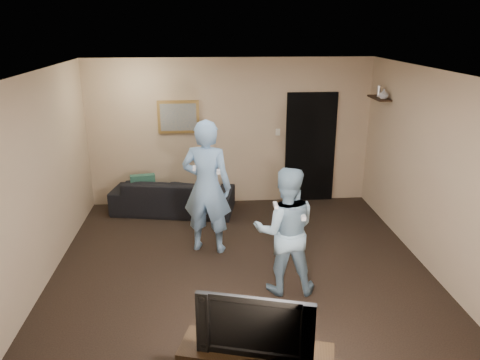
{
  "coord_description": "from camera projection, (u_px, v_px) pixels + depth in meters",
  "views": [
    {
      "loc": [
        -0.44,
        -5.62,
        3.15
      ],
      "look_at": [
        0.01,
        0.3,
        1.15
      ],
      "focal_mm": 35.0,
      "sensor_mm": 36.0,
      "label": 1
    }
  ],
  "objects": [
    {
      "name": "ground",
      "position": [
        241.0,
        267.0,
        6.35
      ],
      "size": [
        5.0,
        5.0,
        0.0
      ],
      "primitive_type": "plane",
      "color": "black",
      "rests_on": "ground"
    },
    {
      "name": "ceiling",
      "position": [
        241.0,
        72.0,
        5.52
      ],
      "size": [
        5.0,
        5.0,
        0.04
      ],
      "primitive_type": "cube",
      "color": "silver",
      "rests_on": "wall_back"
    },
    {
      "name": "wall_back",
      "position": [
        230.0,
        133.0,
        8.29
      ],
      "size": [
        5.0,
        0.04,
        2.6
      ],
      "primitive_type": "cube",
      "color": "tan",
      "rests_on": "ground"
    },
    {
      "name": "wall_front",
      "position": [
        267.0,
        278.0,
        3.57
      ],
      "size": [
        5.0,
        0.04,
        2.6
      ],
      "primitive_type": "cube",
      "color": "tan",
      "rests_on": "ground"
    },
    {
      "name": "wall_left",
      "position": [
        39.0,
        181.0,
        5.75
      ],
      "size": [
        0.04,
        5.0,
        2.6
      ],
      "primitive_type": "cube",
      "color": "tan",
      "rests_on": "ground"
    },
    {
      "name": "wall_right",
      "position": [
        432.0,
        172.0,
        6.11
      ],
      "size": [
        0.04,
        5.0,
        2.6
      ],
      "primitive_type": "cube",
      "color": "tan",
      "rests_on": "ground"
    },
    {
      "name": "sofa",
      "position": [
        173.0,
        195.0,
        8.13
      ],
      "size": [
        2.18,
        1.17,
        0.6
      ],
      "primitive_type": "imported",
      "rotation": [
        0.0,
        0.0,
        2.96
      ],
      "color": "black",
      "rests_on": "ground"
    },
    {
      "name": "throw_pillow",
      "position": [
        143.0,
        186.0,
        8.04
      ],
      "size": [
        0.43,
        0.21,
        0.42
      ],
      "primitive_type": "cube",
      "rotation": [
        0.0,
        0.0,
        0.19
      ],
      "color": "#164337",
      "rests_on": "sofa"
    },
    {
      "name": "painting_frame",
      "position": [
        178.0,
        117.0,
        8.11
      ],
      "size": [
        0.72,
        0.05,
        0.57
      ],
      "primitive_type": "cube",
      "color": "olive",
      "rests_on": "wall_back"
    },
    {
      "name": "painting_canvas",
      "position": [
        178.0,
        117.0,
        8.08
      ],
      "size": [
        0.62,
        0.01,
        0.47
      ],
      "primitive_type": "cube",
      "color": "slate",
      "rests_on": "painting_frame"
    },
    {
      "name": "doorway",
      "position": [
        310.0,
        148.0,
        8.47
      ],
      "size": [
        0.9,
        0.06,
        2.0
      ],
      "primitive_type": "cube",
      "color": "black",
      "rests_on": "ground"
    },
    {
      "name": "light_switch",
      "position": [
        278.0,
        132.0,
        8.33
      ],
      "size": [
        0.08,
        0.02,
        0.12
      ],
      "primitive_type": "cube",
      "color": "silver",
      "rests_on": "wall_back"
    },
    {
      "name": "wall_shelf",
      "position": [
        379.0,
        98.0,
        7.59
      ],
      "size": [
        0.2,
        0.6,
        0.03
      ],
      "primitive_type": "cube",
      "color": "black",
      "rests_on": "wall_right"
    },
    {
      "name": "shelf_vase",
      "position": [
        384.0,
        94.0,
        7.39
      ],
      "size": [
        0.17,
        0.17,
        0.16
      ],
      "primitive_type": "imported",
      "rotation": [
        0.0,
        0.0,
        0.18
      ],
      "color": "silver",
      "rests_on": "wall_shelf"
    },
    {
      "name": "shelf_figurine",
      "position": [
        379.0,
        91.0,
        7.59
      ],
      "size": [
        0.06,
        0.06,
        0.18
      ],
      "primitive_type": "cylinder",
      "color": "silver",
      "rests_on": "wall_shelf"
    },
    {
      "name": "television",
      "position": [
        256.0,
        321.0,
        3.93
      ],
      "size": [
        0.99,
        0.39,
        0.57
      ],
      "primitive_type": "imported",
      "rotation": [
        0.0,
        0.0,
        -0.27
      ],
      "color": "black",
      "rests_on": "tv_console"
    },
    {
      "name": "wii_player_left",
      "position": [
        207.0,
        187.0,
        6.55
      ],
      "size": [
        0.8,
        0.63,
        1.93
      ],
      "color": "#79A5D3",
      "rests_on": "ground"
    },
    {
      "name": "wii_player_right",
      "position": [
        285.0,
        231.0,
        5.58
      ],
      "size": [
        0.81,
        0.66,
        1.59
      ],
      "color": "#80A3BA",
      "rests_on": "ground"
    }
  ]
}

